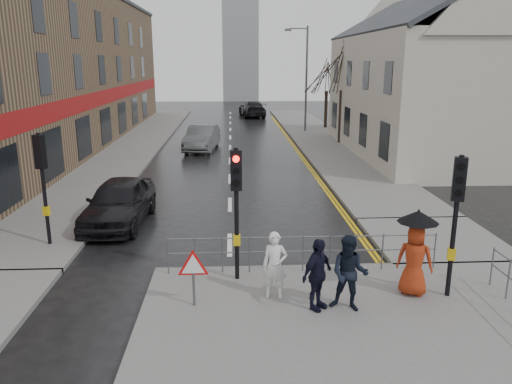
{
  "coord_description": "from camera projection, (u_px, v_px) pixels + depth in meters",
  "views": [
    {
      "loc": [
        0.1,
        -11.65,
        5.56
      ],
      "look_at": [
        0.87,
        3.99,
        1.43
      ],
      "focal_mm": 35.0,
      "sensor_mm": 36.0,
      "label": 1
    }
  ],
  "objects": [
    {
      "name": "car_parked",
      "position": [
        119.0,
        202.0,
        17.36
      ],
      "size": [
        2.18,
        4.8,
        1.6
      ],
      "primitive_type": "imported",
      "rotation": [
        0.0,
        0.0,
        -0.06
      ],
      "color": "black",
      "rests_on": "ground"
    },
    {
      "name": "pedestrian_a",
      "position": [
        275.0,
        265.0,
        11.65
      ],
      "size": [
        0.62,
        0.44,
        1.59
      ],
      "primitive_type": "imported",
      "rotation": [
        0.0,
        0.0,
        -0.11
      ],
      "color": "silver",
      "rests_on": "near_pavement"
    },
    {
      "name": "pavement_bridge_right",
      "position": [
        434.0,
        239.0,
        15.85
      ],
      "size": [
        4.0,
        4.2,
        0.14
      ],
      "primitive_type": "cube",
      "color": "#605E5B",
      "rests_on": "ground"
    },
    {
      "name": "pedestrian_with_umbrella",
      "position": [
        415.0,
        250.0,
        11.71
      ],
      "size": [
        1.01,
        0.96,
        2.08
      ],
      "color": "#9C2E12",
      "rests_on": "near_pavement"
    },
    {
      "name": "traffic_signal_near_right",
      "position": [
        457.0,
        202.0,
        11.32
      ],
      "size": [
        0.34,
        0.33,
        3.4
      ],
      "color": "black",
      "rests_on": "near_pavement"
    },
    {
      "name": "pedestrian_b",
      "position": [
        349.0,
        273.0,
        11.02
      ],
      "size": [
        1.03,
        0.92,
        1.74
      ],
      "primitive_type": "imported",
      "rotation": [
        0.0,
        0.0,
        -0.37
      ],
      "color": "black",
      "rests_on": "near_pavement"
    },
    {
      "name": "traffic_signal_near_left",
      "position": [
        236.0,
        191.0,
        12.24
      ],
      "size": [
        0.28,
        0.27,
        3.4
      ],
      "color": "black",
      "rests_on": "near_pavement"
    },
    {
      "name": "church_tower",
      "position": [
        240.0,
        36.0,
        70.32
      ],
      "size": [
        5.0,
        5.0,
        18.0
      ],
      "primitive_type": "cube",
      "color": "gray",
      "rests_on": "ground"
    },
    {
      "name": "pedestrian_d",
      "position": [
        317.0,
        274.0,
        11.06
      ],
      "size": [
        0.98,
        0.96,
        1.66
      ],
      "primitive_type": "imported",
      "rotation": [
        0.0,
        0.0,
        0.76
      ],
      "color": "black",
      "rests_on": "near_pavement"
    },
    {
      "name": "right_pavement",
      "position": [
        318.0,
        137.0,
        37.1
      ],
      "size": [
        4.0,
        40.0,
        0.14
      ],
      "primitive_type": "cube",
      "color": "#605E5B",
      "rests_on": "ground"
    },
    {
      "name": "tree_near",
      "position": [
        343.0,
        67.0,
        32.96
      ],
      "size": [
        2.4,
        2.4,
        6.58
      ],
      "color": "#30241A",
      "rests_on": "right_pavement"
    },
    {
      "name": "guard_railing_front",
      "position": [
        303.0,
        245.0,
        13.12
      ],
      "size": [
        7.14,
        0.04,
        1.0
      ],
      "color": "#595B5E",
      "rests_on": "near_pavement"
    },
    {
      "name": "building_right_cream",
      "position": [
        432.0,
        74.0,
        29.4
      ],
      "size": [
        9.0,
        16.4,
        10.1
      ],
      "color": "beige",
      "rests_on": "ground"
    },
    {
      "name": "traffic_signal_far_left",
      "position": [
        42.0,
        170.0,
        14.68
      ],
      "size": [
        0.34,
        0.33,
        3.4
      ],
      "color": "black",
      "rests_on": "left_pavement"
    },
    {
      "name": "car_mid",
      "position": [
        202.0,
        138.0,
        31.85
      ],
      "size": [
        2.29,
        4.92,
        1.56
      ],
      "primitive_type": "imported",
      "rotation": [
        0.0,
        0.0,
        -0.14
      ],
      "color": "#494D4E",
      "rests_on": "ground"
    },
    {
      "name": "near_pavement",
      "position": [
        388.0,
        361.0,
        9.41
      ],
      "size": [
        10.0,
        9.0,
        0.14
      ],
      "primitive_type": "cube",
      "color": "#605E5B",
      "rests_on": "ground"
    },
    {
      "name": "warning_sign",
      "position": [
        193.0,
        269.0,
        11.2
      ],
      "size": [
        0.8,
        0.07,
        1.35
      ],
      "color": "#595B5E",
      "rests_on": "near_pavement"
    },
    {
      "name": "car_far",
      "position": [
        252.0,
        109.0,
        50.88
      ],
      "size": [
        2.84,
        5.69,
        1.59
      ],
      "primitive_type": "imported",
      "rotation": [
        0.0,
        0.0,
        3.26
      ],
      "color": "black",
      "rests_on": "ground"
    },
    {
      "name": "ground",
      "position": [
        230.0,
        287.0,
        12.66
      ],
      "size": [
        120.0,
        120.0,
        0.0
      ],
      "primitive_type": "plane",
      "color": "black",
      "rests_on": "ground"
    },
    {
      "name": "building_left_terrace",
      "position": [
        43.0,
        70.0,
        32.06
      ],
      "size": [
        8.0,
        42.0,
        10.0
      ],
      "primitive_type": "cube",
      "color": "brown",
      "rests_on": "ground"
    },
    {
      "name": "left_pavement",
      "position": [
        136.0,
        143.0,
        34.55
      ],
      "size": [
        4.0,
        44.0,
        0.14
      ],
      "primitive_type": "cube",
      "color": "#605E5B",
      "rests_on": "ground"
    },
    {
      "name": "street_lamp",
      "position": [
        304.0,
        72.0,
        38.78
      ],
      "size": [
        1.83,
        0.25,
        8.0
      ],
      "color": "#595B5E",
      "rests_on": "right_pavement"
    },
    {
      "name": "tree_far",
      "position": [
        327.0,
        75.0,
        40.89
      ],
      "size": [
        2.4,
        2.4,
        5.64
      ],
      "color": "#30241A",
      "rests_on": "right_pavement"
    }
  ]
}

